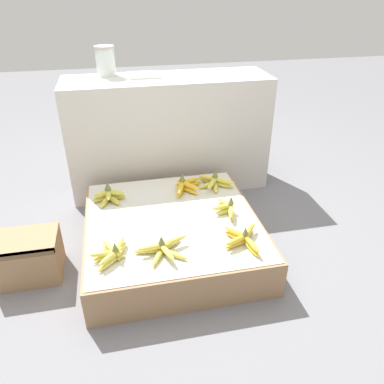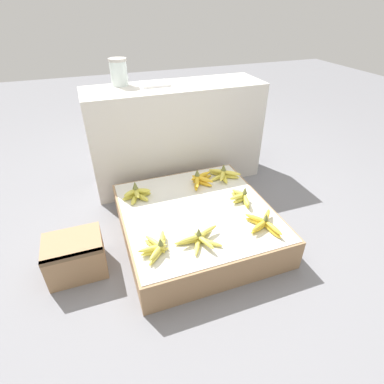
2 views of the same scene
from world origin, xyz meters
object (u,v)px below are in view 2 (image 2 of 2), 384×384
object	(u,v)px
glass_jar	(119,72)
foam_tray_white	(155,84)
banana_bunch_back_right	(223,174)
banana_bunch_middle_right	(241,197)
banana_bunch_front_midleft	(200,239)
banana_bunch_front_right	(264,223)
banana_bunch_front_left	(157,247)
banana_bunch_back_left	(137,194)
wooden_crate	(75,256)
banana_bunch_back_midright	(200,180)

from	to	relation	value
glass_jar	foam_tray_white	size ratio (longest dim) A/B	0.92
banana_bunch_back_right	banana_bunch_middle_right	bearing A→B (deg)	-92.31
banana_bunch_front_midleft	banana_bunch_front_right	distance (m)	0.39
banana_bunch_front_midleft	banana_bunch_middle_right	bearing A→B (deg)	34.44
banana_bunch_front_left	banana_bunch_front_midleft	world-z (taller)	same
banana_bunch_back_left	banana_bunch_back_right	xyz separation A→B (m)	(0.64, 0.05, -0.00)
banana_bunch_back_left	glass_jar	xyz separation A→B (m)	(0.06, 0.63, 0.63)
glass_jar	banana_bunch_back_right	bearing A→B (deg)	-45.22
wooden_crate	banana_bunch_front_left	size ratio (longest dim) A/B	1.46
banana_bunch_middle_right	wooden_crate	bearing A→B (deg)	-177.59
banana_bunch_middle_right	banana_bunch_back_right	world-z (taller)	banana_bunch_back_right
banana_bunch_front_midleft	foam_tray_white	xyz separation A→B (m)	(0.06, 1.09, 0.56)
banana_bunch_front_left	foam_tray_white	distance (m)	1.25
banana_bunch_front_left	banana_bunch_front_right	distance (m)	0.63
banana_bunch_back_right	foam_tray_white	size ratio (longest dim) A/B	1.14
banana_bunch_front_midleft	banana_bunch_front_right	size ratio (longest dim) A/B	1.11
banana_bunch_middle_right	foam_tray_white	xyz separation A→B (m)	(-0.33, 0.82, 0.55)
foam_tray_white	banana_bunch_front_left	bearing A→B (deg)	-105.17
banana_bunch_front_midleft	banana_bunch_back_right	world-z (taller)	banana_bunch_back_right
banana_bunch_back_left	glass_jar	world-z (taller)	glass_jar
wooden_crate	foam_tray_white	xyz separation A→B (m)	(0.72, 0.87, 0.68)
banana_bunch_back_midright	glass_jar	xyz separation A→B (m)	(-0.40, 0.60, 0.63)
foam_tray_white	banana_bunch_front_right	bearing A→B (deg)	-72.90
banana_bunch_middle_right	glass_jar	xyz separation A→B (m)	(-0.57, 0.90, 0.64)
banana_bunch_middle_right	banana_bunch_back_midright	world-z (taller)	banana_bunch_back_midright
banana_bunch_front_left	banana_bunch_middle_right	bearing A→B (deg)	22.08
wooden_crate	banana_bunch_front_midleft	xyz separation A→B (m)	(0.66, -0.22, 0.12)
banana_bunch_front_midleft	glass_jar	size ratio (longest dim) A/B	1.46
banana_bunch_front_left	banana_bunch_back_left	bearing A→B (deg)	90.47
banana_bunch_front_left	banana_bunch_back_left	world-z (taller)	banana_bunch_back_left
banana_bunch_front_right	banana_bunch_middle_right	world-z (taller)	banana_bunch_middle_right
banana_bunch_back_left	banana_bunch_back_right	bearing A→B (deg)	4.00
wooden_crate	banana_bunch_back_midright	distance (m)	0.95
wooden_crate	banana_bunch_back_right	size ratio (longest dim) A/B	1.37
banana_bunch_middle_right	banana_bunch_front_midleft	bearing A→B (deg)	-145.56
wooden_crate	glass_jar	distance (m)	1.30
banana_bunch_front_left	banana_bunch_front_midleft	distance (m)	0.24
wooden_crate	banana_bunch_front_left	distance (m)	0.49
banana_bunch_front_left	banana_bunch_front_right	xyz separation A→B (m)	(0.63, -0.02, -0.00)
banana_bunch_middle_right	banana_bunch_back_midright	xyz separation A→B (m)	(-0.17, 0.29, 0.00)
glass_jar	banana_bunch_back_midright	bearing A→B (deg)	-56.67
banana_bunch_front_midleft	banana_bunch_back_right	bearing A→B (deg)	55.05
banana_bunch_front_left	banana_bunch_back_midright	distance (m)	0.71
foam_tray_white	banana_bunch_back_left	bearing A→B (deg)	-117.97
banana_bunch_back_left	banana_bunch_front_right	bearing A→B (deg)	-40.30
banana_bunch_front_right	banana_bunch_back_left	size ratio (longest dim) A/B	1.21
banana_bunch_back_left	banana_bunch_back_midright	size ratio (longest dim) A/B	1.01
banana_bunch_back_midright	banana_bunch_front_right	bearing A→B (deg)	-72.70
banana_bunch_front_right	glass_jar	world-z (taller)	glass_jar
glass_jar	foam_tray_white	bearing A→B (deg)	-17.72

